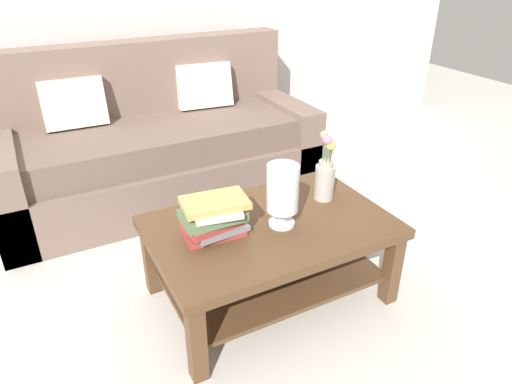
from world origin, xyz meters
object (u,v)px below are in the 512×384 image
Objects in this scene: coffee_table at (270,243)px; glass_hurricane_vase at (283,191)px; flower_pitcher at (325,173)px; couch at (157,147)px; book_stack_main at (214,217)px.

glass_hurricane_vase reaches higher than coffee_table.
flower_pitcher reaches higher than glass_hurricane_vase.
couch is 1.39m from book_stack_main.
flower_pitcher is (0.33, 0.12, -0.04)m from glass_hurricane_vase.
book_stack_main is at bearing -174.59° from flower_pitcher.
couch is 1.87× the size of coffee_table.
coffee_table is at bearing -83.96° from couch.
coffee_table is at bearing 136.95° from glass_hurricane_vase.
flower_pitcher is at bearing 12.79° from coffee_table.
coffee_table is 3.70× the size of book_stack_main.
glass_hurricane_vase is at bearing -43.05° from coffee_table.
coffee_table is (0.15, -1.39, -0.04)m from couch.
couch is at bearing 84.28° from book_stack_main.
flower_pitcher is (0.52, -1.30, 0.23)m from couch.
coffee_table is 0.47m from flower_pitcher.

